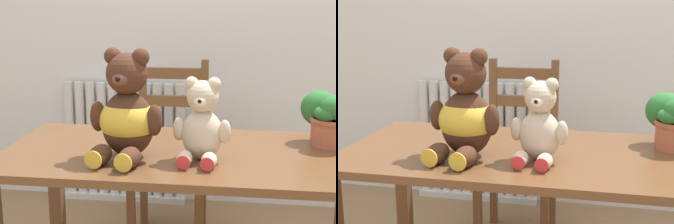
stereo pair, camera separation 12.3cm
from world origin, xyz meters
TOP-DOWN VIEW (x-y plane):
  - radiator at (-0.52, 1.50)m, footprint 0.80×0.10m
  - dining_table at (0.00, 0.35)m, footprint 1.43×0.71m
  - wooden_chair_behind at (-0.16, 1.04)m, footprint 0.39×0.40m
  - teddy_bear_left at (-0.22, 0.26)m, footprint 0.28×0.31m
  - teddy_bear_right at (0.05, 0.26)m, footprint 0.21×0.22m

SIDE VIEW (x-z plane):
  - radiator at x=-0.52m, z-range -0.03..0.75m
  - wooden_chair_behind at x=-0.16m, z-range -0.02..0.96m
  - dining_table at x=0.00m, z-range 0.25..0.97m
  - teddy_bear_right at x=0.05m, z-range 0.69..0.99m
  - teddy_bear_left at x=-0.22m, z-range 0.67..1.07m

